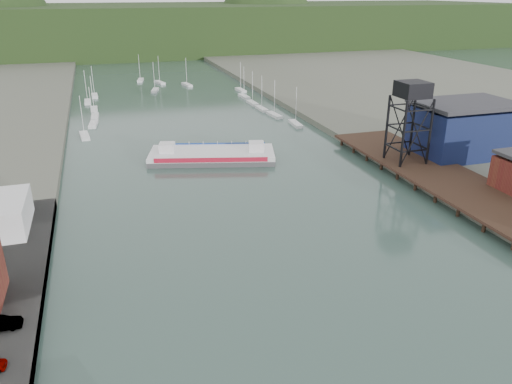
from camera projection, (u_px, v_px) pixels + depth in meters
east_pier at (454, 183)px, 90.83m from camera, size 14.00×70.00×2.45m
lift_tower at (412, 95)px, 96.56m from camera, size 6.50×6.50×16.00m
blue_shed at (463, 129)px, 105.76m from camera, size 20.50×14.50×11.30m
marina_sailboats at (173, 102)px, 163.60m from camera, size 57.71×92.65×0.90m
distant_hills at (124, 32)px, 302.48m from camera, size 500.00×120.00×80.00m
chain_ferry at (212, 155)px, 108.59m from camera, size 28.69×17.34×3.86m
car_west_b at (0, 324)px, 51.86m from camera, size 4.25×1.56×1.39m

